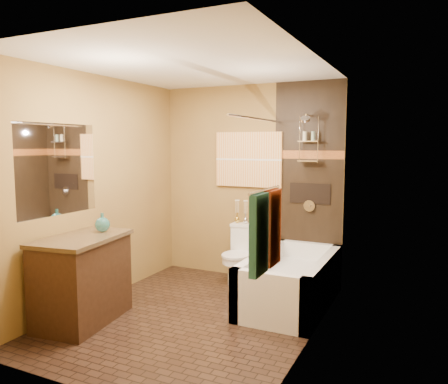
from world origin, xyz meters
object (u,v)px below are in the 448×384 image
Objects in this scene: sunset_painting at (248,160)px; bathtub at (291,285)px; toilet at (240,254)px; vanity at (82,279)px.

sunset_painting is 1.72m from bathtub.
sunset_painting is at bearing 86.75° from toilet.
sunset_painting is 0.87× the size of vanity.
vanity is at bearing -120.39° from toilet.
sunset_painting reaches higher than toilet.
sunset_painting reaches higher than bathtub.
sunset_painting is 1.24× the size of toilet.
bathtub is at bearing -41.93° from sunset_painting.
vanity reaches higher than bathtub.
bathtub is at bearing -33.79° from toilet.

